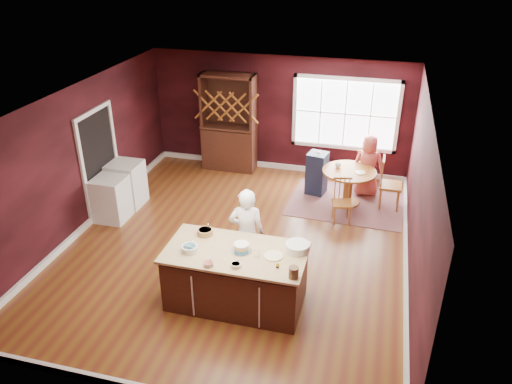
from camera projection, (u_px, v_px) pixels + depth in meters
The scene contains 28 objects.
room_shell at pixel (235, 178), 8.48m from camera, with size 7.00×7.00×7.00m.
window at pixel (345, 114), 11.06m from camera, with size 2.36×0.10×1.66m, color white, non-canonical shape.
doorway at pixel (100, 163), 9.81m from camera, with size 0.08×1.26×2.13m, color white, non-canonical shape.
kitchen_island at pixel (236, 278), 7.48m from camera, with size 2.08×1.09×0.92m.
dining_table at pixel (349, 180), 10.27m from camera, with size 1.10×1.10×0.75m.
baker at pixel (247, 233), 7.95m from camera, with size 0.57×0.38×1.57m, color white.
layer_cake at pixel (241, 247), 7.24m from camera, with size 0.31×0.31×0.12m, color white, non-canonical shape.
bowl_blue at pixel (190, 249), 7.24m from camera, with size 0.24×0.24×0.09m, color white.
bowl_yellow at pixel (205, 232), 7.65m from camera, with size 0.24×0.24×0.09m, color olive.
bowl_pink at pixel (208, 264), 6.93m from camera, with size 0.15×0.15×0.05m, color silver.
bowl_olive at pixel (236, 265), 6.91m from camera, with size 0.15×0.15×0.05m, color beige.
drinking_glass at pixel (257, 253), 7.09m from camera, with size 0.07×0.07×0.14m, color silver.
dinner_plate at pixel (274, 256), 7.14m from camera, with size 0.28×0.28×0.02m, color beige.
white_tub at pixel (297, 247), 7.25m from camera, with size 0.36×0.36×0.12m, color silver.
stoneware_crock at pixel (294, 272), 6.67m from camera, with size 0.14×0.14×0.16m, color brown.
toy_figurine at pixel (278, 265), 6.89m from camera, with size 0.05×0.05×0.08m, color yellow, non-canonical shape.
rug at pixel (347, 203), 10.51m from camera, with size 2.33×1.80×0.01m, color brown.
chair_east at pixel (391, 183), 10.10m from camera, with size 0.46×0.44×1.10m, color brown, non-canonical shape.
chair_south at pixel (342, 201), 9.61m from camera, with size 0.38×0.36×0.91m, color brown, non-canonical shape.
chair_north at pixel (365, 168), 10.92m from camera, with size 0.41×0.39×0.98m, color #9D6833, non-canonical shape.
seated_woman at pixel (368, 166), 10.57m from camera, with size 0.66×0.43×1.35m, color #BF524C.
high_chair at pixel (317, 172), 10.71m from camera, with size 0.39×0.39×0.97m, color black, non-canonical shape.
toddler at pixel (316, 158), 10.61m from camera, with size 0.18×0.14×0.26m, color #8CA5BF, non-canonical shape.
table_plate at pixel (360, 173), 10.06m from camera, with size 0.21×0.21×0.02m, color beige.
table_cup at pixel (338, 165), 10.28m from camera, with size 0.12×0.12×0.10m, color white.
hutch at pixel (229, 123), 11.60m from camera, with size 1.25×0.52×2.28m, color black.
washer at pixel (111, 199), 9.73m from camera, with size 0.61×0.59×0.88m, color white.
dryer at pixel (127, 184), 10.27m from camera, with size 0.64×0.62×0.93m, color white.
Camera 1 is at (2.28, -7.31, 5.01)m, focal length 35.00 mm.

